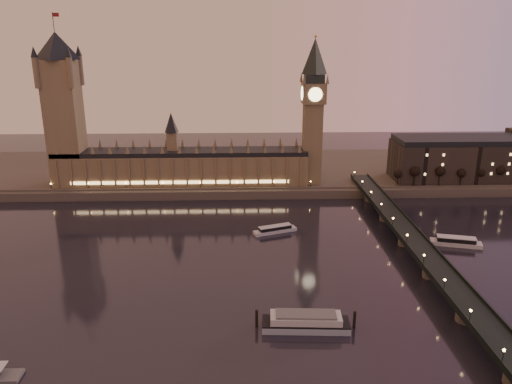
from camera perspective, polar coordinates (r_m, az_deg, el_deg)
The scene contains 16 objects.
ground at distance 254.73m, azimuth -2.23°, elevation -8.04°, with size 700.00×700.00×0.00m, color black.
far_embankment at distance 409.95m, azimuth 2.08°, elevation 2.40°, with size 560.00×130.00×6.00m, color #423D35.
palace_of_westminster at distance 364.19m, azimuth -8.51°, elevation 3.32°, with size 180.00×26.62×52.00m.
victoria_tower at distance 374.13m, azimuth -21.24°, elevation 9.59°, with size 31.68×31.68×118.00m.
big_ben at distance 357.53m, azimuth 6.56°, elevation 10.03°, with size 17.68×17.68×104.00m.
westminster_bridge at distance 267.70m, azimuth 17.90°, elevation -6.32°, with size 13.20×260.00×15.30m.
city_block at distance 418.21m, azimuth 25.67°, elevation 3.68°, with size 155.00×45.00×34.00m.
bare_tree_0 at distance 368.56m, azimuth 15.68°, elevation 2.09°, with size 6.53×6.53×13.28m.
bare_tree_1 at distance 373.38m, azimuth 17.90°, elevation 2.09°, with size 6.53×6.53×13.28m.
bare_tree_2 at distance 378.75m, azimuth 20.06°, elevation 2.08°, with size 6.53×6.53×13.28m.
bare_tree_3 at distance 384.64m, azimuth 22.15°, elevation 2.07°, with size 6.53×6.53×13.28m.
bare_tree_4 at distance 391.03m, azimuth 24.18°, elevation 2.06°, with size 6.53×6.53×13.28m.
bare_tree_5 at distance 397.89m, azimuth 26.15°, elevation 2.04°, with size 6.53×6.53×13.28m.
cruise_boat_a at distance 290.89m, azimuth 2.20°, elevation -4.30°, with size 26.18×14.21×4.13m.
cruise_boat_b at distance 294.23m, azimuth 21.90°, elevation -5.29°, with size 27.52×13.31×4.93m.
moored_barge at distance 201.79m, azimuth 5.70°, elevation -14.54°, with size 39.33×11.57×7.22m.
Camera 1 is at (2.35, -229.80, 109.87)m, focal length 35.00 mm.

